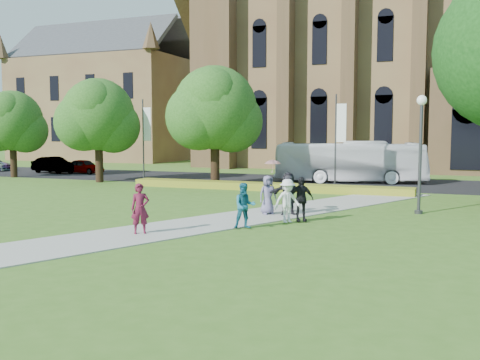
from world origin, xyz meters
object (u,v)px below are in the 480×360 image
at_px(tour_coach, 350,162).
at_px(car_0, 84,166).
at_px(pedestrian_0, 140,209).
at_px(car_1, 54,165).
at_px(streetlamp, 421,140).

height_order(tour_coach, car_0, tour_coach).
xyz_separation_m(car_0, pedestrian_0, (19.63, -22.38, 0.29)).
xyz_separation_m(tour_coach, car_0, (-23.12, -0.02, -0.87)).
relative_size(car_1, pedestrian_0, 2.44).
bearing_deg(car_1, pedestrian_0, -126.46).
distance_m(tour_coach, pedestrian_0, 22.68).
bearing_deg(tour_coach, pedestrian_0, 159.39).
distance_m(tour_coach, car_1, 25.92).
relative_size(streetlamp, pedestrian_0, 2.94).
relative_size(car_0, pedestrian_0, 2.06).
xyz_separation_m(streetlamp, car_0, (-28.55, 13.63, -2.65)).
distance_m(tour_coach, car_0, 23.13).
height_order(streetlamp, car_1, streetlamp).
bearing_deg(car_1, tour_coach, -80.91).
bearing_deg(car_1, car_0, -70.48).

